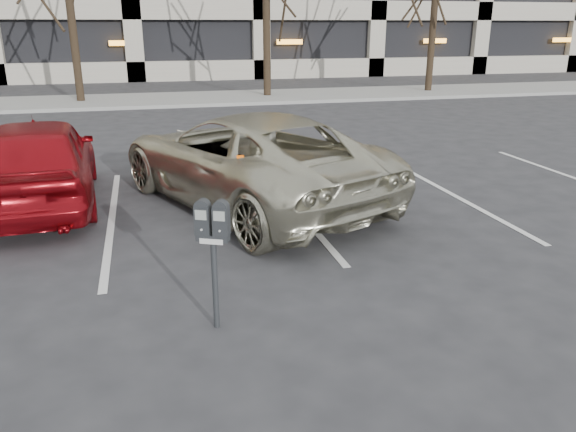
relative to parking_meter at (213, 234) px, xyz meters
The scene contains 6 objects.
ground 1.63m from the parking_meter, 77.27° to the left, with size 140.00×140.00×0.00m, color #28282B.
sidewalk 17.31m from the parking_meter, 89.04° to the left, with size 80.00×4.00×0.12m, color gray.
stall_lines 3.87m from the parking_meter, 107.18° to the left, with size 16.90×5.20×0.00m.
parking_meter is the anchor object (origin of this frame).
suv_silver 3.99m from the parking_meter, 75.02° to the left, with size 4.28×5.83×1.48m.
car_red 5.08m from the parking_meter, 115.77° to the left, with size 1.71×4.24×1.44m, color maroon.
Camera 1 is at (-0.81, -6.07, 2.75)m, focal length 35.00 mm.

